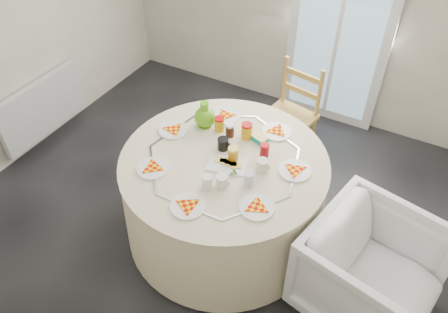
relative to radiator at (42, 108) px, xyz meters
The scene contains 12 objects.
floor 1.99m from the radiator, ahead, with size 4.00×4.00×0.00m, color black.
glass_door 3.00m from the radiator, 36.79° to the left, with size 1.00×0.08×2.10m, color silver.
radiator is the anchor object (origin of this frame).
table 2.14m from the radiator, ahead, with size 1.57×1.57×0.79m, color beige.
wooden_chair 2.40m from the radiator, 22.41° to the left, with size 0.43×0.41×0.96m, color #9F863F, non-canonical shape.
armchair 3.33m from the radiator, ahead, with size 0.81×0.76×0.83m, color white.
place_settings 2.17m from the radiator, ahead, with size 1.25×1.25×0.02m, color white, non-canonical shape.
jar_cluster 2.19m from the radiator, ahead, with size 0.49×0.25×0.14m, color #994E14, non-canonical shape.
butter_tub 2.31m from the radiator, ahead, with size 0.12×0.09×0.05m, color #089992.
green_pitcher 1.88m from the radiator, ahead, with size 0.16×0.16×0.21m, color #56A615, non-canonical shape.
cheese_platter 2.23m from the radiator, ahead, with size 0.28×0.18×0.04m, color silver, non-canonical shape.
mugs_glasses 2.30m from the radiator, ahead, with size 0.62×0.62×0.11m, color #9C9495, non-canonical shape.
Camera 1 is at (1.31, -1.99, 2.90)m, focal length 35.00 mm.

